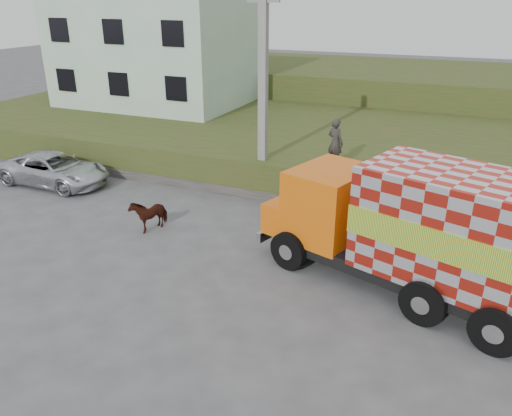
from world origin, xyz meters
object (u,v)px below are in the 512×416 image
at_px(cow, 149,214).
at_px(pedestrian, 335,143).
at_px(suv, 54,169).
at_px(utility_pole, 263,92).
at_px(cargo_truck, 418,229).

bearing_deg(cow, pedestrian, 59.09).
relative_size(suv, pedestrian, 2.66).
xyz_separation_m(cow, suv, (-6.17, 2.11, 0.11)).
height_order(utility_pole, suv, utility_pole).
relative_size(utility_pole, suv, 1.68).
xyz_separation_m(utility_pole, cargo_truck, (6.35, -4.88, -2.25)).
bearing_deg(pedestrian, utility_pole, 28.82).
xyz_separation_m(utility_pole, pedestrian, (2.76, 0.28, -1.68)).
xyz_separation_m(cargo_truck, suv, (-14.87, 2.61, -1.16)).
xyz_separation_m(cow, pedestrian, (5.12, 4.66, 1.84)).
height_order(cargo_truck, suv, cargo_truck).
relative_size(cargo_truck, suv, 1.75).
bearing_deg(suv, pedestrian, -77.16).
distance_m(utility_pole, cargo_truck, 8.32).
bearing_deg(cargo_truck, suv, -172.06).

